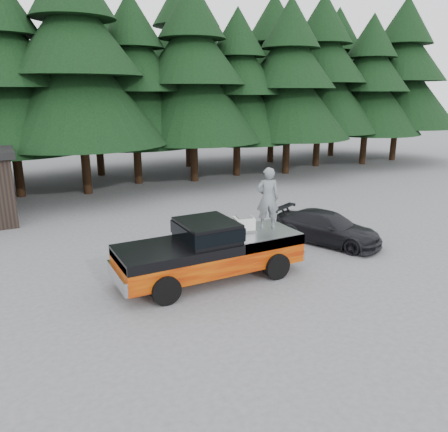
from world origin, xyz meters
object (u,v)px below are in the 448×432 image
air_compressor (244,224)px  man_on_bed (268,198)px  pickup_truck (210,259)px  parked_car (327,228)px

air_compressor → man_on_bed: 1.15m
pickup_truck → air_compressor: 1.62m
man_on_bed → parked_car: bearing=-142.5°
pickup_truck → air_compressor: air_compressor is taller
pickup_truck → parked_car: bearing=9.6°
pickup_truck → man_on_bed: man_on_bed is taller
pickup_truck → air_compressor: bearing=9.1°
air_compressor → pickup_truck: bearing=-158.7°
air_compressor → man_on_bed: (0.80, -0.14, 0.81)m
man_on_bed → parked_car: size_ratio=0.49×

